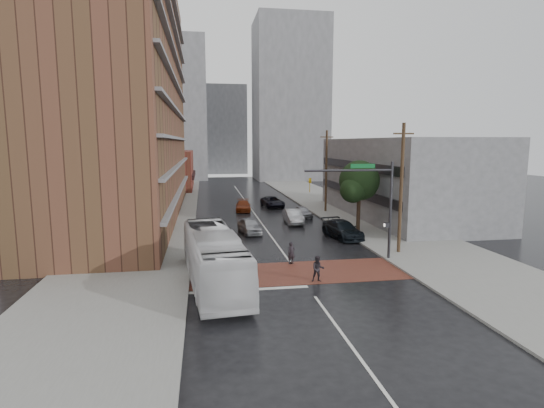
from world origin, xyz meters
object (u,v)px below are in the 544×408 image
transit_bus (214,258)px  car_parked_far (303,212)px  car_travel_b (293,217)px  pedestrian_b (318,269)px  car_travel_c (243,206)px  car_parked_near (343,230)px  suv_travel (273,202)px  car_parked_mid (342,229)px  pedestrian_a (291,253)px  car_travel_a (250,226)px

transit_bus → car_parked_far: transit_bus is taller
car_travel_b → pedestrian_b: bearing=-97.2°
pedestrian_b → car_parked_far: bearing=86.0°
transit_bus → car_travel_b: (8.81, 18.41, -0.91)m
car_travel_c → car_parked_near: car_parked_near is taller
car_travel_c → car_parked_far: 8.51m
suv_travel → car_parked_mid: (3.24, -19.27, 0.07)m
pedestrian_a → suv_travel: 26.82m
car_travel_b → suv_travel: (-0.29, 11.86, -0.04)m
suv_travel → car_parked_mid: 19.54m
car_travel_c → suv_travel: 5.00m
pedestrian_b → car_travel_a: size_ratio=0.38×
pedestrian_b → car_travel_c: 28.13m
car_parked_near → car_parked_mid: (-0.03, 0.00, 0.07)m
pedestrian_b → car_travel_c: bearing=101.1°
pedestrian_a → car_travel_c: 23.97m
pedestrian_a → car_travel_b: pedestrian_a is taller
car_travel_b → car_travel_c: (-4.48, 9.14, -0.09)m
car_travel_a → car_parked_near: 8.73m
car_travel_b → car_travel_c: bearing=116.4°
car_parked_mid → pedestrian_b: bearing=-124.3°
car_travel_b → car_parked_far: size_ratio=1.23×
car_travel_c → car_parked_mid: (7.44, -16.56, 0.12)m
car_parked_near → car_parked_mid: car_parked_mid is taller
car_travel_c → transit_bus: bearing=-94.2°
transit_bus → car_parked_far: size_ratio=3.24×
pedestrian_a → car_parked_near: 9.69m
car_parked_near → car_parked_far: size_ratio=1.16×
car_parked_far → car_parked_near: bearing=-89.8°
transit_bus → car_parked_far: (10.70, 21.91, -1.03)m
transit_bus → car_travel_c: 27.91m
car_parked_near → car_parked_far: (-1.10, 10.91, -0.07)m
transit_bus → car_travel_a: 14.76m
car_parked_mid → car_parked_far: (-1.07, 10.91, -0.15)m
car_travel_a → car_parked_near: size_ratio=1.01×
pedestrian_a → car_parked_far: size_ratio=0.42×
car_parked_near → suv_travel: bearing=89.3°
pedestrian_b → car_parked_near: size_ratio=0.38×
car_travel_c → suv_travel: suv_travel is taller
pedestrian_b → suv_travel: size_ratio=0.32×
pedestrian_a → pedestrian_b: pedestrian_b is taller
pedestrian_b → car_parked_near: 12.73m
car_travel_b → car_parked_far: 3.98m
transit_bus → car_travel_c: size_ratio=2.63×
car_travel_a → car_parked_near: bearing=-30.0°
transit_bus → car_travel_b: bearing=58.5°
car_travel_a → car_parked_far: car_travel_a is taller
car_travel_b → car_travel_c: size_ratio=1.00×
transit_bus → car_travel_b: transit_bus is taller
suv_travel → car_parked_near: suv_travel is taller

